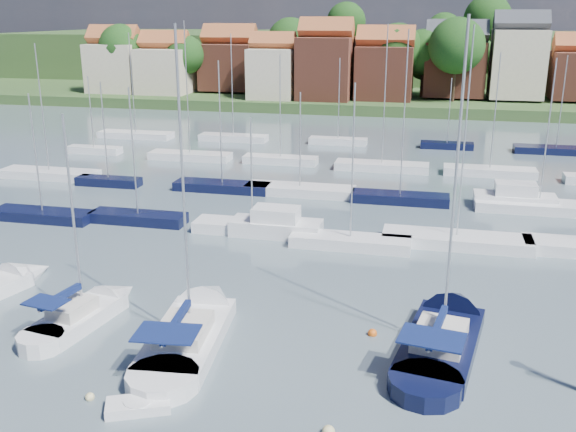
# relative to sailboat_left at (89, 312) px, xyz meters

# --- Properties ---
(ground) EXTENTS (260.00, 260.00, 0.00)m
(ground) POSITION_rel_sailboat_left_xyz_m (12.16, 36.18, -0.37)
(ground) COLOR #4A5D65
(ground) RESTS_ON ground
(sailboat_left) EXTENTS (3.84, 9.38, 12.51)m
(sailboat_left) POSITION_rel_sailboat_left_xyz_m (0.00, 0.00, 0.00)
(sailboat_left) COLOR silver
(sailboat_left) RESTS_ON ground
(sailboat_centre) EXTENTS (4.61, 13.13, 17.41)m
(sailboat_centre) POSITION_rel_sailboat_left_xyz_m (6.37, 0.07, -0.02)
(sailboat_centre) COLOR silver
(sailboat_centre) RESTS_ON ground
(sailboat_navy) EXTENTS (5.51, 13.30, 17.82)m
(sailboat_navy) POSITION_rel_sailboat_left_xyz_m (19.56, 2.28, -0.02)
(sailboat_navy) COLOR black
(sailboat_navy) RESTS_ON ground
(tender) EXTENTS (3.02, 2.26, 0.59)m
(tender) POSITION_rel_sailboat_left_xyz_m (6.56, -7.51, -0.14)
(tender) COLOR silver
(tender) RESTS_ON ground
(buoy_b) EXTENTS (0.42, 0.42, 0.42)m
(buoy_b) POSITION_rel_sailboat_left_xyz_m (4.08, -7.21, -0.37)
(buoy_b) COLOR beige
(buoy_b) RESTS_ON ground
(buoy_c) EXTENTS (0.51, 0.51, 0.51)m
(buoy_c) POSITION_rel_sailboat_left_xyz_m (5.99, -4.44, -0.37)
(buoy_c) COLOR #D85914
(buoy_c) RESTS_ON ground
(buoy_e) EXTENTS (0.50, 0.50, 0.50)m
(buoy_e) POSITION_rel_sailboat_left_xyz_m (15.74, 1.57, -0.37)
(buoy_e) COLOR #D85914
(buoy_e) RESTS_ON ground
(marina_field) EXTENTS (79.62, 41.41, 15.93)m
(marina_field) POSITION_rel_sailboat_left_xyz_m (14.07, 31.33, 0.06)
(marina_field) COLOR silver
(marina_field) RESTS_ON ground
(far_shore_town) EXTENTS (212.46, 90.00, 22.27)m
(far_shore_town) POSITION_rel_sailboat_left_xyz_m (14.39, 128.84, 4.24)
(far_shore_town) COLOR #3E572B
(far_shore_town) RESTS_ON ground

